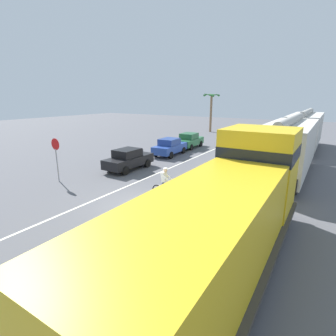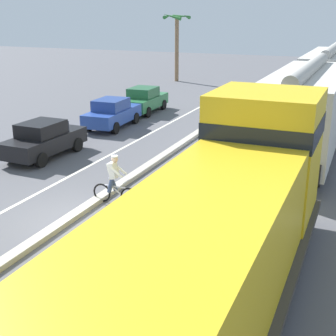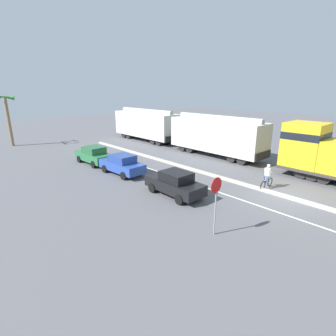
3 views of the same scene
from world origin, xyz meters
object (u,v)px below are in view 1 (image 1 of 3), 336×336
(locomotive, at_px, (229,214))
(hopper_car_lead, at_px, (288,147))
(hopper_car_middle, at_px, (305,130))
(palm_tree_near, at_px, (211,104))
(cyclist, at_px, (165,184))
(parked_car_blue, at_px, (170,147))
(parked_car_green, at_px, (189,140))
(parked_car_black, at_px, (129,159))
(stop_sign, at_px, (56,152))

(locomotive, distance_m, hopper_car_lead, 12.16)
(hopper_car_middle, relative_size, palm_tree_near, 1.73)
(hopper_car_middle, distance_m, cyclist, 20.47)
(hopper_car_lead, height_order, parked_car_blue, hopper_car_lead)
(parked_car_blue, relative_size, parked_car_green, 1.00)
(parked_car_black, distance_m, parked_car_blue, 6.12)
(hopper_car_lead, relative_size, stop_sign, 3.68)
(parked_car_green, xyz_separation_m, palm_tree_near, (-3.50, 14.07, 3.51))
(hopper_car_lead, xyz_separation_m, stop_sign, (-12.56, -9.46, -0.05))
(parked_car_black, xyz_separation_m, stop_sign, (-2.01, -4.76, 1.21))
(hopper_car_middle, height_order, stop_sign, hopper_car_middle)
(hopper_car_middle, relative_size, parked_car_black, 2.51)
(cyclist, bearing_deg, locomotive, -38.36)
(palm_tree_near, bearing_deg, hopper_car_middle, -30.27)
(stop_sign, height_order, palm_tree_near, palm_tree_near)
(palm_tree_near, bearing_deg, hopper_car_lead, -54.42)
(parked_car_black, distance_m, cyclist, 6.57)
(parked_car_blue, height_order, palm_tree_near, palm_tree_near)
(parked_car_green, bearing_deg, hopper_car_lead, -28.53)
(parked_car_blue, distance_m, stop_sign, 11.13)
(hopper_car_lead, xyz_separation_m, parked_car_blue, (-10.57, 1.42, -1.26))
(parked_car_black, xyz_separation_m, parked_car_green, (-0.21, 10.55, 0.00))
(hopper_car_middle, distance_m, parked_car_green, 12.26)
(hopper_car_middle, xyz_separation_m, stop_sign, (-12.56, -21.06, -0.05))
(locomotive, distance_m, palm_tree_near, 35.19)
(parked_car_green, bearing_deg, locomotive, -59.15)
(stop_sign, bearing_deg, parked_car_green, 83.27)
(parked_car_black, xyz_separation_m, parked_car_blue, (-0.03, 6.12, 0.00))
(hopper_car_middle, bearing_deg, parked_car_blue, -136.08)
(hopper_car_lead, height_order, parked_car_black, hopper_car_lead)
(stop_sign, bearing_deg, parked_car_blue, 79.65)
(hopper_car_lead, height_order, parked_car_green, hopper_car_lead)
(parked_car_blue, height_order, parked_car_green, same)
(hopper_car_middle, bearing_deg, parked_car_green, -151.84)
(hopper_car_lead, distance_m, parked_car_black, 11.61)
(parked_car_green, bearing_deg, palm_tree_near, 103.96)
(palm_tree_near, bearing_deg, parked_car_blue, -78.75)
(hopper_car_lead, height_order, cyclist, hopper_car_lead)
(cyclist, bearing_deg, parked_car_green, 112.31)
(hopper_car_lead, distance_m, parked_car_green, 12.30)
(hopper_car_lead, bearing_deg, locomotive, -90.00)
(palm_tree_near, bearing_deg, cyclist, -71.77)
(hopper_car_lead, xyz_separation_m, cyclist, (-4.98, -8.21, -1.26))
(parked_car_blue, xyz_separation_m, stop_sign, (-1.99, -10.88, 1.21))
(parked_car_black, distance_m, parked_car_green, 10.55)
(parked_car_black, bearing_deg, cyclist, -32.25)
(parked_car_green, xyz_separation_m, stop_sign, (-1.81, -15.30, 1.21))
(parked_car_blue, bearing_deg, parked_car_black, -89.75)
(locomotive, height_order, stop_sign, locomotive)
(hopper_car_middle, bearing_deg, hopper_car_lead, -90.00)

